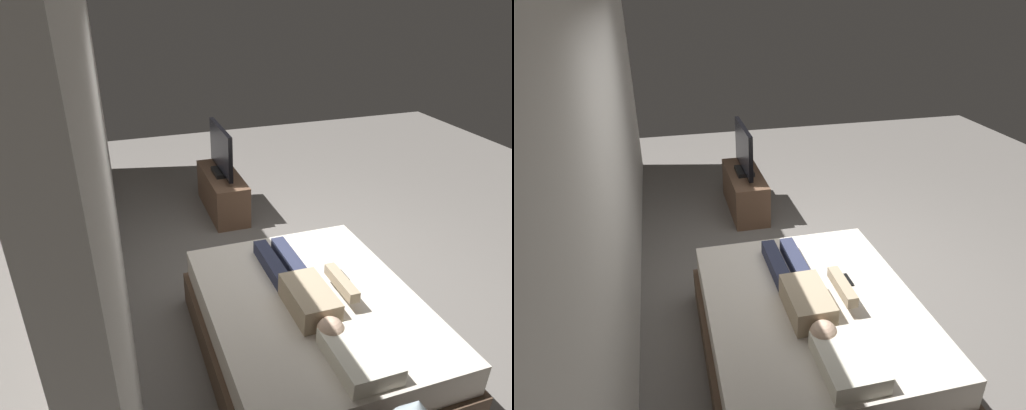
# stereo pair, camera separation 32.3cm
# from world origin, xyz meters

# --- Properties ---
(ground_plane) EXTENTS (10.00, 10.00, 0.00)m
(ground_plane) POSITION_xyz_m (0.00, 0.00, 0.00)
(ground_plane) COLOR slate
(back_wall) EXTENTS (6.40, 0.10, 2.80)m
(back_wall) POSITION_xyz_m (0.40, 1.66, 1.40)
(back_wall) COLOR silver
(back_wall) RESTS_ON ground
(bed) EXTENTS (1.94, 1.59, 0.54)m
(bed) POSITION_xyz_m (-0.94, 0.33, 0.26)
(bed) COLOR brown
(bed) RESTS_ON ground
(pillow) EXTENTS (0.48, 0.34, 0.12)m
(pillow) POSITION_xyz_m (-1.59, 0.33, 0.60)
(pillow) COLOR silver
(pillow) RESTS_ON bed
(person) EXTENTS (1.26, 0.46, 0.18)m
(person) POSITION_xyz_m (-0.91, 0.39, 0.62)
(person) COLOR tan
(person) RESTS_ON bed
(remote) EXTENTS (0.15, 0.04, 0.02)m
(remote) POSITION_xyz_m (-0.76, -0.01, 0.55)
(remote) COLOR black
(remote) RESTS_ON bed
(tv_stand) EXTENTS (1.10, 0.40, 0.50)m
(tv_stand) POSITION_xyz_m (1.68, 0.33, 0.25)
(tv_stand) COLOR brown
(tv_stand) RESTS_ON ground
(tv) EXTENTS (0.88, 0.20, 0.59)m
(tv) POSITION_xyz_m (1.68, 0.33, 0.78)
(tv) COLOR black
(tv) RESTS_ON tv_stand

